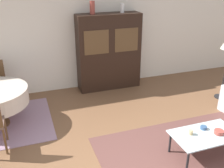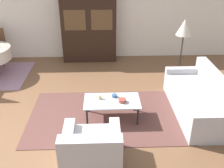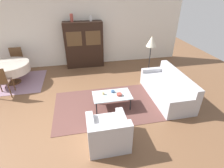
{
  "view_description": "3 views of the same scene",
  "coord_description": "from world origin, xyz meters",
  "px_view_note": "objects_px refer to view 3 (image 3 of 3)",
  "views": [
    {
      "loc": [
        -1.16,
        -2.45,
        2.71
      ],
      "look_at": [
        0.2,
        1.4,
        0.95
      ],
      "focal_mm": 42.0,
      "sensor_mm": 36.0,
      "label": 1
    },
    {
      "loc": [
        1.19,
        -3.97,
        2.94
      ],
      "look_at": [
        1.34,
        0.28,
        0.75
      ],
      "focal_mm": 42.0,
      "sensor_mm": 36.0,
      "label": 2
    },
    {
      "loc": [
        0.55,
        -3.67,
        3.07
      ],
      "look_at": [
        1.34,
        0.28,
        0.75
      ],
      "focal_mm": 28.0,
      "sensor_mm": 36.0,
      "label": 3
    }
  ],
  "objects_px": {
    "bowl": "(119,94)",
    "vase_tall": "(72,18)",
    "dining_chair_near": "(1,80)",
    "bowl_small": "(113,91)",
    "armchair": "(108,133)",
    "vase_short": "(91,18)",
    "dining_table": "(9,68)",
    "couch": "(168,89)",
    "display_cabinet": "(84,45)",
    "cup": "(103,93)",
    "dining_chair_far": "(16,59)",
    "coffee_table": "(112,96)",
    "floor_lamp": "(151,43)"
  },
  "relations": [
    {
      "from": "bowl",
      "to": "vase_tall",
      "type": "bearing_deg",
      "value": 109.49
    },
    {
      "from": "dining_chair_near",
      "to": "bowl_small",
      "type": "xyz_separation_m",
      "value": [
        3.21,
        -1.05,
        -0.14
      ]
    },
    {
      "from": "armchair",
      "to": "vase_short",
      "type": "bearing_deg",
      "value": 88.16
    },
    {
      "from": "dining_table",
      "to": "bowl_small",
      "type": "bearing_deg",
      "value": -31.03
    },
    {
      "from": "couch",
      "to": "armchair",
      "type": "height_order",
      "value": "couch"
    },
    {
      "from": "display_cabinet",
      "to": "bowl_small",
      "type": "height_order",
      "value": "display_cabinet"
    },
    {
      "from": "cup",
      "to": "dining_table",
      "type": "bearing_deg",
      "value": 145.75
    },
    {
      "from": "dining_chair_far",
      "to": "cup",
      "type": "height_order",
      "value": "dining_chair_far"
    },
    {
      "from": "display_cabinet",
      "to": "couch",
      "type": "bearing_deg",
      "value": -51.82
    },
    {
      "from": "armchair",
      "to": "cup",
      "type": "bearing_deg",
      "value": 85.19
    },
    {
      "from": "armchair",
      "to": "coffee_table",
      "type": "distance_m",
      "value": 1.31
    },
    {
      "from": "display_cabinet",
      "to": "coffee_table",
      "type": "bearing_deg",
      "value": -80.05
    },
    {
      "from": "floor_lamp",
      "to": "vase_short",
      "type": "xyz_separation_m",
      "value": [
        -1.93,
        1.46,
        0.64
      ]
    },
    {
      "from": "dining_chair_near",
      "to": "bowl",
      "type": "distance_m",
      "value": 3.57
    },
    {
      "from": "dining_chair_far",
      "to": "coffee_table",
      "type": "bearing_deg",
      "value": 137.03
    },
    {
      "from": "display_cabinet",
      "to": "bowl",
      "type": "relative_size",
      "value": 12.47
    },
    {
      "from": "dining_table",
      "to": "floor_lamp",
      "type": "height_order",
      "value": "floor_lamp"
    },
    {
      "from": "display_cabinet",
      "to": "bowl",
      "type": "height_order",
      "value": "display_cabinet"
    },
    {
      "from": "dining_table",
      "to": "bowl",
      "type": "height_order",
      "value": "dining_table"
    },
    {
      "from": "armchair",
      "to": "coffee_table",
      "type": "bearing_deg",
      "value": 74.72
    },
    {
      "from": "cup",
      "to": "vase_short",
      "type": "distance_m",
      "value": 3.35
    },
    {
      "from": "dining_chair_near",
      "to": "cup",
      "type": "height_order",
      "value": "dining_chair_near"
    },
    {
      "from": "display_cabinet",
      "to": "vase_tall",
      "type": "relative_size",
      "value": 6.39
    },
    {
      "from": "coffee_table",
      "to": "display_cabinet",
      "type": "xyz_separation_m",
      "value": [
        -0.54,
        3.08,
        0.55
      ]
    },
    {
      "from": "couch",
      "to": "floor_lamp",
      "type": "height_order",
      "value": "floor_lamp"
    },
    {
      "from": "coffee_table",
      "to": "bowl_small",
      "type": "distance_m",
      "value": 0.16
    },
    {
      "from": "armchair",
      "to": "dining_chair_far",
      "type": "bearing_deg",
      "value": 123.78
    },
    {
      "from": "dining_table",
      "to": "vase_tall",
      "type": "relative_size",
      "value": 4.59
    },
    {
      "from": "bowl",
      "to": "vase_tall",
      "type": "height_order",
      "value": "vase_tall"
    },
    {
      "from": "bowl_small",
      "to": "vase_short",
      "type": "xyz_separation_m",
      "value": [
        -0.26,
        2.94,
        1.5
      ]
    },
    {
      "from": "bowl_small",
      "to": "couch",
      "type": "bearing_deg",
      "value": 0.76
    },
    {
      "from": "cup",
      "to": "bowl",
      "type": "bearing_deg",
      "value": -17.44
    },
    {
      "from": "display_cabinet",
      "to": "vase_tall",
      "type": "bearing_deg",
      "value": 179.86
    },
    {
      "from": "armchair",
      "to": "dining_chair_far",
      "type": "height_order",
      "value": "dining_chair_far"
    },
    {
      "from": "dining_chair_far",
      "to": "vase_tall",
      "type": "xyz_separation_m",
      "value": [
        2.24,
        0.14,
        1.41
      ]
    },
    {
      "from": "floor_lamp",
      "to": "dining_table",
      "type": "bearing_deg",
      "value": 174.76
    },
    {
      "from": "display_cabinet",
      "to": "floor_lamp",
      "type": "relative_size",
      "value": 1.19
    },
    {
      "from": "bowl_small",
      "to": "vase_short",
      "type": "distance_m",
      "value": 3.32
    },
    {
      "from": "bowl",
      "to": "couch",
      "type": "bearing_deg",
      "value": 7.83
    },
    {
      "from": "couch",
      "to": "dining_chair_far",
      "type": "height_order",
      "value": "dining_chair_far"
    },
    {
      "from": "armchair",
      "to": "vase_short",
      "type": "xyz_separation_m",
      "value": [
        0.14,
        4.34,
        1.64
      ]
    },
    {
      "from": "dining_chair_far",
      "to": "bowl_small",
      "type": "bearing_deg",
      "value": 138.82
    },
    {
      "from": "dining_chair_far",
      "to": "dining_chair_near",
      "type": "bearing_deg",
      "value": 90.0
    },
    {
      "from": "display_cabinet",
      "to": "dining_table",
      "type": "relative_size",
      "value": 1.39
    },
    {
      "from": "display_cabinet",
      "to": "bowl",
      "type": "xyz_separation_m",
      "value": [
        0.73,
        -3.14,
        -0.48
      ]
    },
    {
      "from": "bowl_small",
      "to": "vase_short",
      "type": "relative_size",
      "value": 0.5
    },
    {
      "from": "dining_chair_near",
      "to": "floor_lamp",
      "type": "distance_m",
      "value": 4.95
    },
    {
      "from": "dining_table",
      "to": "cup",
      "type": "relative_size",
      "value": 16.72
    },
    {
      "from": "bowl",
      "to": "cup",
      "type": "bearing_deg",
      "value": 162.56
    },
    {
      "from": "armchair",
      "to": "vase_tall",
      "type": "xyz_separation_m",
      "value": [
        -0.57,
        4.34,
        1.68
      ]
    }
  ]
}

